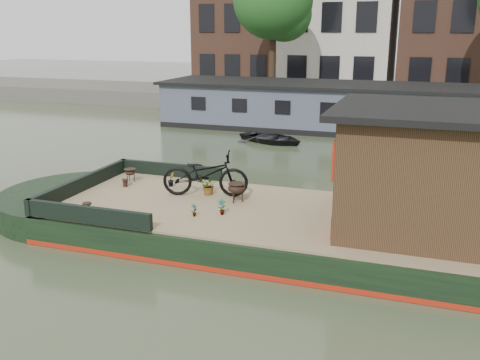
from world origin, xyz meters
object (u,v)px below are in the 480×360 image
(cabin, at_px, (437,169))
(brazier_rear, at_px, (130,175))
(bicycle, at_px, (205,174))
(dinghy, at_px, (272,135))
(brazier_front, at_px, (237,193))
(potted_plant_a, at_px, (222,207))

(cabin, height_order, brazier_rear, cabin)
(bicycle, distance_m, dinghy, 9.73)
(brazier_front, height_order, brazier_rear, brazier_front)
(brazier_rear, bearing_deg, cabin, -8.00)
(cabin, bearing_deg, bicycle, 173.35)
(dinghy, bearing_deg, bicycle, -151.18)
(brazier_front, height_order, dinghy, brazier_front)
(cabin, relative_size, brazier_front, 8.98)
(cabin, distance_m, bicycle, 5.17)
(brazier_rear, bearing_deg, dinghy, 82.45)
(brazier_rear, bearing_deg, bicycle, -10.96)
(bicycle, height_order, dinghy, bicycle)
(brazier_rear, relative_size, dinghy, 0.12)
(brazier_rear, xyz_separation_m, dinghy, (1.22, 9.19, -0.53))
(potted_plant_a, xyz_separation_m, dinghy, (-1.94, 10.78, -0.52))
(bicycle, bearing_deg, brazier_rear, 64.31)
(brazier_rear, distance_m, dinghy, 9.28)
(potted_plant_a, distance_m, brazier_front, 0.94)
(cabin, bearing_deg, potted_plant_a, -172.48)
(cabin, height_order, brazier_front, cabin)
(cabin, bearing_deg, brazier_rear, 172.00)
(cabin, bearing_deg, brazier_front, 174.83)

